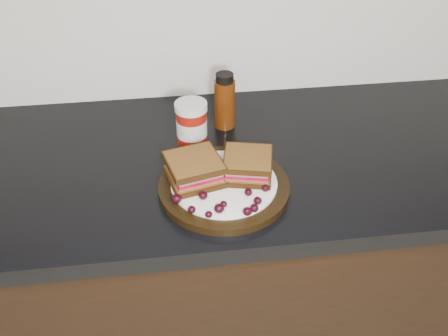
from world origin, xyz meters
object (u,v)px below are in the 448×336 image
at_px(plate, 224,187).
at_px(oil_bottle, 225,101).
at_px(sandwich_left, 194,169).
at_px(condiment_jar, 192,124).

xyz_separation_m(plate, oil_bottle, (0.03, 0.26, 0.06)).
bearing_deg(sandwich_left, condiment_jar, 73.43).
height_order(plate, oil_bottle, oil_bottle).
bearing_deg(oil_bottle, sandwich_left, -111.84).
relative_size(plate, condiment_jar, 2.51).
relative_size(plate, sandwich_left, 2.54).
bearing_deg(plate, oil_bottle, 82.26).
bearing_deg(condiment_jar, oil_bottle, 38.92).
bearing_deg(sandwich_left, plate, -29.93).
height_order(condiment_jar, oil_bottle, oil_bottle).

